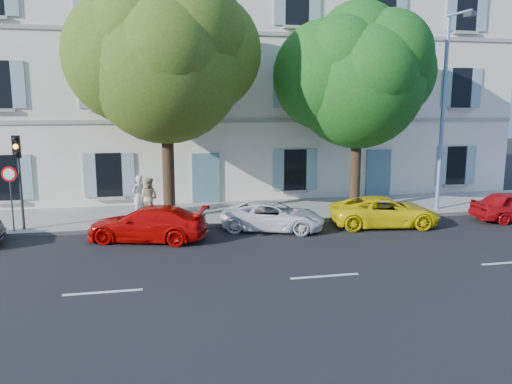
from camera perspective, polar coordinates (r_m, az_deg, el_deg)
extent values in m
plane|color=black|center=(18.00, 3.59, -5.40)|extent=(90.00, 90.00, 0.00)
cube|color=#A09E96|center=(22.18, 0.56, -2.23)|extent=(36.00, 4.50, 0.15)
cube|color=#9E998E|center=(20.12, 1.88, -3.49)|extent=(36.00, 0.16, 0.16)
cube|color=silver|center=(27.35, -2.05, 12.57)|extent=(28.00, 7.00, 12.00)
imported|color=#BF0705|center=(18.07, -12.30, -3.55)|extent=(4.55, 2.91, 1.23)
imported|color=white|center=(19.13, 1.99, -2.78)|extent=(4.30, 3.04, 1.09)
imported|color=yellow|center=(20.37, 14.50, -2.18)|extent=(4.48, 2.55, 1.18)
cylinder|color=#3A2819|center=(20.45, -9.97, 2.23)|extent=(0.48, 0.48, 3.83)
ellipsoid|color=#51731D|center=(20.32, -10.34, 14.08)|extent=(6.12, 6.12, 6.74)
cylinder|color=#3A2819|center=(22.29, 11.28, 2.31)|extent=(0.45, 0.45, 3.43)
ellipsoid|color=#226E1C|center=(22.11, 11.63, 12.11)|extent=(5.56, 5.56, 6.12)
cylinder|color=#383A3D|center=(20.41, -25.26, 0.10)|extent=(0.10, 0.10, 2.91)
cube|color=black|center=(20.08, -25.70, 4.67)|extent=(0.29, 0.24, 0.82)
sphere|color=orange|center=(19.96, -25.79, 4.69)|extent=(0.17, 0.17, 0.17)
cylinder|color=#383A3D|center=(20.31, -26.12, -1.25)|extent=(0.06, 0.06, 2.04)
cylinder|color=red|center=(20.12, -26.38, 1.85)|extent=(0.56, 0.12, 0.56)
cylinder|color=#7293BF|center=(23.34, 20.54, 8.17)|extent=(0.17, 0.17, 8.27)
cylinder|color=#7293BF|center=(23.01, 22.21, 18.40)|extent=(0.24, 1.45, 0.10)
cube|color=#383A3D|center=(22.40, 23.26, 18.19)|extent=(0.30, 0.49, 0.19)
imported|color=silver|center=(21.19, -13.25, -0.47)|extent=(0.75, 0.74, 1.74)
imported|color=tan|center=(21.11, -12.14, -0.59)|extent=(1.01, 0.96, 1.65)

